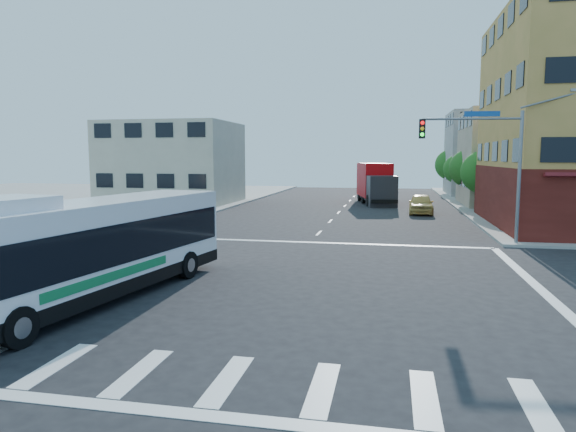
# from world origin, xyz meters

# --- Properties ---
(ground) EXTENTS (120.00, 120.00, 0.00)m
(ground) POSITION_xyz_m (0.00, 0.00, 0.00)
(ground) COLOR black
(ground) RESTS_ON ground
(sidewalk_nw) EXTENTS (50.00, 50.00, 0.15)m
(sidewalk_nw) POSITION_xyz_m (-35.00, 35.00, 0.07)
(sidewalk_nw) COLOR gray
(sidewalk_nw) RESTS_ON ground
(building_east_near) EXTENTS (12.06, 10.06, 9.00)m
(building_east_near) POSITION_xyz_m (16.98, 33.98, 4.51)
(building_east_near) COLOR #C3AF95
(building_east_near) RESTS_ON ground
(building_east_far) EXTENTS (12.06, 10.06, 10.00)m
(building_east_far) POSITION_xyz_m (16.98, 47.98, 5.01)
(building_east_far) COLOR #ACACA7
(building_east_far) RESTS_ON ground
(building_west) EXTENTS (12.06, 10.06, 8.00)m
(building_west) POSITION_xyz_m (-17.02, 29.98, 4.01)
(building_west) COLOR beige
(building_west) RESTS_ON ground
(signal_mast_ne) EXTENTS (7.91, 1.13, 8.07)m
(signal_mast_ne) POSITION_xyz_m (9.08, 10.62, 4.98)
(signal_mast_ne) COLOR slate
(signal_mast_ne) RESTS_ON ground
(street_tree_a) EXTENTS (3.60, 3.60, 5.53)m
(street_tree_a) POSITION_xyz_m (11.90, 27.92, 3.59)
(street_tree_a) COLOR #3A2315
(street_tree_a) RESTS_ON ground
(street_tree_b) EXTENTS (3.80, 3.80, 5.79)m
(street_tree_b) POSITION_xyz_m (11.90, 35.92, 3.75)
(street_tree_b) COLOR #3A2315
(street_tree_b) RESTS_ON ground
(street_tree_c) EXTENTS (3.40, 3.40, 5.29)m
(street_tree_c) POSITION_xyz_m (11.90, 43.92, 3.46)
(street_tree_c) COLOR #3A2315
(street_tree_c) RESTS_ON ground
(street_tree_d) EXTENTS (4.00, 4.00, 6.03)m
(street_tree_d) POSITION_xyz_m (11.90, 51.92, 3.88)
(street_tree_d) COLOR #3A2315
(street_tree_d) RESTS_ON ground
(transit_bus) EXTENTS (4.46, 12.38, 3.59)m
(transit_bus) POSITION_xyz_m (-5.11, -3.28, 1.76)
(transit_bus) COLOR black
(transit_bus) RESTS_ON ground
(box_truck) EXTENTS (4.31, 9.25, 4.01)m
(box_truck) POSITION_xyz_m (2.78, 33.94, 1.94)
(box_truck) COLOR #222227
(box_truck) RESTS_ON ground
(parked_car) EXTENTS (2.08, 4.83, 1.63)m
(parked_car) POSITION_xyz_m (6.71, 25.53, 0.81)
(parked_car) COLOR #DBB85C
(parked_car) RESTS_ON ground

